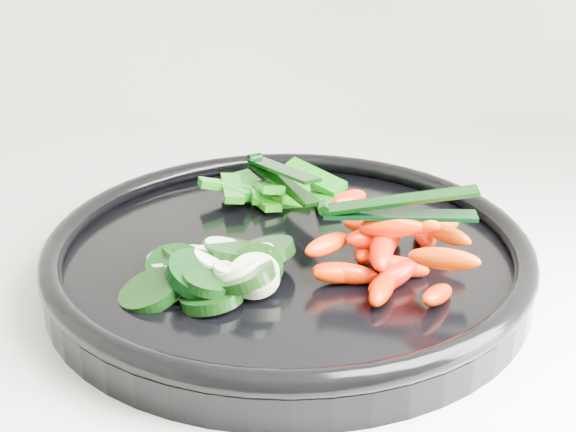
# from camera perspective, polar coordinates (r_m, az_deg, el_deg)

# --- Properties ---
(veggie_tray) EXTENTS (0.46, 0.46, 0.04)m
(veggie_tray) POSITION_cam_1_polar(r_m,az_deg,el_deg) (0.62, 0.00, -2.91)
(veggie_tray) COLOR black
(veggie_tray) RESTS_ON counter
(cucumber_pile) EXTENTS (0.13, 0.11, 0.04)m
(cucumber_pile) POSITION_cam_1_polar(r_m,az_deg,el_deg) (0.58, -5.65, -3.80)
(cucumber_pile) COLOR black
(cucumber_pile) RESTS_ON veggie_tray
(carrot_pile) EXTENTS (0.13, 0.14, 0.06)m
(carrot_pile) POSITION_cam_1_polar(r_m,az_deg,el_deg) (0.59, 7.23, -2.20)
(carrot_pile) COLOR #ED1700
(carrot_pile) RESTS_ON veggie_tray
(pepper_pile) EXTENTS (0.13, 0.09, 0.04)m
(pepper_pile) POSITION_cam_1_polar(r_m,az_deg,el_deg) (0.71, -1.15, 1.80)
(pepper_pile) COLOR #146A0A
(pepper_pile) RESTS_ON veggie_tray
(tong_carrot) EXTENTS (0.11, 0.02, 0.02)m
(tong_carrot) POSITION_cam_1_polar(r_m,az_deg,el_deg) (0.58, 7.63, 0.60)
(tong_carrot) COLOR black
(tong_carrot) RESTS_ON carrot_pile
(tong_pepper) EXTENTS (0.08, 0.10, 0.02)m
(tong_pepper) POSITION_cam_1_polar(r_m,az_deg,el_deg) (0.70, -0.55, 2.96)
(tong_pepper) COLOR black
(tong_pepper) RESTS_ON pepper_pile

